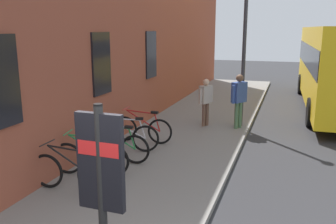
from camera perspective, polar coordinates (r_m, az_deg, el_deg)
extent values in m
plane|color=#2D2D30|center=(9.42, 16.71, -8.00)|extent=(60.00, 60.00, 0.00)
cube|color=gray|center=(11.67, 3.56, -3.08)|extent=(24.00, 3.50, 0.12)
cube|color=brown|center=(12.83, -4.11, 14.03)|extent=(22.00, 0.60, 7.05)
cube|color=black|center=(9.58, -10.44, 7.48)|extent=(0.90, 0.06, 1.60)
cube|color=black|center=(12.74, -2.69, 9.00)|extent=(0.90, 0.06, 1.60)
torus|color=black|center=(7.79, -18.47, -8.81)|extent=(0.08, 0.72, 0.72)
torus|color=black|center=(7.25, -11.62, -10.04)|extent=(0.08, 0.72, 0.72)
cylinder|color=black|center=(7.40, -15.14, -7.48)|extent=(0.06, 1.02, 0.58)
cylinder|color=black|center=(7.36, -15.75, -5.57)|extent=(0.05, 0.85, 0.09)
cylinder|color=black|center=(7.20, -12.24, -8.12)|extent=(0.04, 0.19, 0.51)
cube|color=black|center=(7.13, -12.88, -5.86)|extent=(0.10, 0.20, 0.06)
cylinder|color=black|center=(7.57, -18.48, -4.64)|extent=(0.48, 0.03, 0.02)
torus|color=black|center=(8.39, -15.54, -7.04)|extent=(0.19, 0.72, 0.72)
torus|color=black|center=(8.03, -8.61, -7.60)|extent=(0.19, 0.72, 0.72)
cylinder|color=#267F3F|center=(8.10, -12.08, -5.51)|extent=(0.22, 1.01, 0.58)
cylinder|color=#267F3F|center=(8.05, -12.66, -3.79)|extent=(0.19, 0.84, 0.09)
cylinder|color=#267F3F|center=(7.97, -9.19, -5.88)|extent=(0.07, 0.19, 0.51)
cube|color=black|center=(7.91, -9.78, -3.85)|extent=(0.13, 0.21, 0.06)
cylinder|color=#267F3F|center=(8.19, -15.47, -3.12)|extent=(0.48, 0.11, 0.02)
torus|color=black|center=(9.11, -11.38, -5.20)|extent=(0.10, 0.72, 0.72)
torus|color=black|center=(8.70, -5.17, -5.88)|extent=(0.10, 0.72, 0.72)
cylinder|color=#267F3F|center=(8.80, -8.26, -3.86)|extent=(0.09, 1.02, 0.58)
cylinder|color=#267F3F|center=(8.76, -8.76, -2.25)|extent=(0.08, 0.85, 0.09)
cylinder|color=#267F3F|center=(8.64, -5.67, -4.26)|extent=(0.05, 0.19, 0.51)
cube|color=black|center=(8.59, -6.18, -2.37)|extent=(0.11, 0.20, 0.06)
cylinder|color=#267F3F|center=(8.92, -11.26, -1.57)|extent=(0.48, 0.05, 0.02)
torus|color=black|center=(9.65, -9.80, -4.10)|extent=(0.27, 0.71, 0.72)
torus|color=black|center=(9.50, -3.56, -4.21)|extent=(0.27, 0.71, 0.72)
cylinder|color=silver|center=(9.48, -6.60, -2.57)|extent=(0.34, 0.98, 0.58)
cylinder|color=silver|center=(9.43, -7.09, -1.10)|extent=(0.29, 0.82, 0.09)
cylinder|color=silver|center=(9.44, -4.04, -2.75)|extent=(0.09, 0.19, 0.51)
cube|color=black|center=(9.37, -4.52, -1.04)|extent=(0.15, 0.22, 0.06)
cylinder|color=silver|center=(9.48, -9.64, -0.64)|extent=(0.47, 0.17, 0.02)
torus|color=black|center=(10.50, -6.73, -2.60)|extent=(0.08, 0.72, 0.72)
torus|color=black|center=(10.12, -1.29, -3.10)|extent=(0.08, 0.72, 0.72)
cylinder|color=#B21E1E|center=(10.22, -3.96, -1.37)|extent=(0.06, 1.02, 0.58)
cylinder|color=#B21E1E|center=(10.19, -4.37, 0.02)|extent=(0.06, 0.85, 0.09)
cylinder|color=#B21E1E|center=(10.08, -1.70, -1.69)|extent=(0.04, 0.19, 0.51)
cube|color=black|center=(10.04, -2.12, -0.06)|extent=(0.10, 0.20, 0.06)
cylinder|color=#B21E1E|center=(10.33, -6.57, 0.58)|extent=(0.48, 0.04, 0.02)
cylinder|color=black|center=(4.25, -10.26, -14.74)|extent=(0.10, 0.10, 2.40)
cube|color=black|center=(4.03, -10.58, -7.80)|extent=(0.09, 0.55, 1.10)
cube|color=red|center=(3.98, -10.68, -5.58)|extent=(0.10, 0.50, 0.16)
cylinder|color=black|center=(13.26, 21.56, -0.05)|extent=(1.01, 0.28, 1.00)
cylinder|color=black|center=(19.86, 20.19, 4.14)|extent=(1.01, 0.28, 1.00)
cylinder|color=brown|center=(12.13, 6.16, -0.32)|extent=(0.11, 0.11, 0.77)
cylinder|color=brown|center=(12.01, 5.65, -0.44)|extent=(0.11, 0.11, 0.77)
cube|color=#B2A599|center=(11.93, 5.98, 2.78)|extent=(0.50, 0.42, 0.58)
sphere|color=#D8AD8C|center=(11.87, 6.03, 4.71)|extent=(0.21, 0.21, 0.21)
cylinder|color=#B2A599|center=(12.13, 6.79, 2.75)|extent=(0.09, 0.09, 0.52)
cylinder|color=#B2A599|center=(11.75, 5.14, 2.46)|extent=(0.09, 0.09, 0.52)
cylinder|color=#4C724C|center=(11.87, 10.70, -0.55)|extent=(0.13, 0.13, 0.86)
cylinder|color=#4C724C|center=(12.01, 11.25, -0.42)|extent=(0.13, 0.13, 0.86)
cube|color=#334C8C|center=(11.79, 11.14, 3.09)|extent=(0.56, 0.48, 0.65)
sphere|color=brown|center=(11.72, 11.23, 5.26)|extent=(0.23, 0.23, 0.23)
cylinder|color=#334C8C|center=(11.58, 10.24, 2.74)|extent=(0.10, 0.10, 0.58)
cylinder|color=#334C8C|center=(12.01, 11.98, 3.03)|extent=(0.10, 0.10, 0.58)
cylinder|color=#333338|center=(11.96, 11.86, 9.10)|extent=(0.12, 0.12, 4.82)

